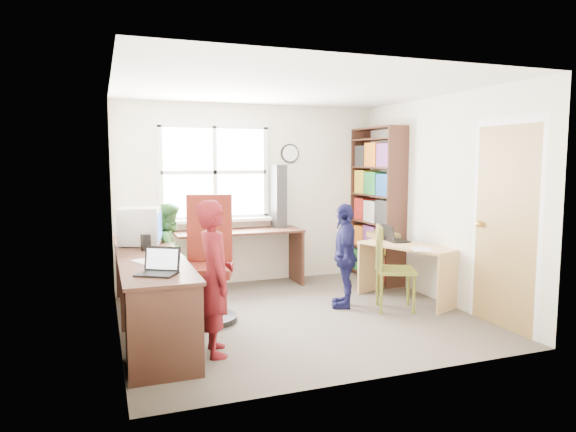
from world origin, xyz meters
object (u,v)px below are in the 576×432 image
object	(u,v)px
bookshelf	(377,208)
wooden_chair	(389,264)
potted_plant	(201,220)
person_green	(170,254)
laptop_right	(393,237)
cd_tower	(279,196)
crt_monitor	(140,226)
person_navy	(345,255)
laptop_left	(159,268)
swivel_chair	(209,267)
person_red	(215,278)
l_desk	(175,291)
right_desk	(408,260)

from	to	relation	value
bookshelf	wooden_chair	distance (m)	1.54
potted_plant	person_green	xyz separation A→B (m)	(-0.46, -0.54, -0.32)
laptop_right	cd_tower	world-z (taller)	cd_tower
crt_monitor	person_navy	distance (m)	2.27
crt_monitor	cd_tower	size ratio (longest dim) A/B	0.57
wooden_chair	potted_plant	bearing A→B (deg)	161.44
laptop_left	swivel_chair	bearing A→B (deg)	90.34
person_red	person_green	size ratio (longest dim) A/B	1.14
laptop_left	cd_tower	bearing A→B (deg)	82.55
bookshelf	person_navy	size ratio (longest dim) A/B	1.78
swivel_chair	crt_monitor	bearing A→B (deg)	163.96
cd_tower	l_desk	bearing A→B (deg)	-147.31
l_desk	potted_plant	world-z (taller)	potted_plant
person_red	person_green	bearing A→B (deg)	8.79
bookshelf	cd_tower	world-z (taller)	bookshelf
l_desk	crt_monitor	xyz separation A→B (m)	(-0.23, 0.94, 0.50)
right_desk	person_green	distance (m)	2.78
swivel_chair	crt_monitor	distance (m)	0.88
swivel_chair	wooden_chair	bearing A→B (deg)	8.23
wooden_chair	potted_plant	xyz separation A→B (m)	(-1.78, 1.61, 0.39)
bookshelf	person_navy	world-z (taller)	bookshelf
laptop_left	person_red	world-z (taller)	person_red
person_navy	person_green	bearing A→B (deg)	-88.74
swivel_chair	laptop_right	world-z (taller)	swivel_chair
bookshelf	person_green	distance (m)	2.89
swivel_chair	crt_monitor	xyz separation A→B (m)	(-0.64, 0.44, 0.40)
laptop_left	person_red	bearing A→B (deg)	38.16
crt_monitor	person_red	bearing A→B (deg)	-57.18
bookshelf	person_green	xyz separation A→B (m)	(-2.84, -0.26, -0.42)
l_desk	swivel_chair	distance (m)	0.66
laptop_left	person_navy	bearing A→B (deg)	54.78
swivel_chair	laptop_left	bearing A→B (deg)	-101.57
bookshelf	crt_monitor	size ratio (longest dim) A/B	4.33
crt_monitor	laptop_right	size ratio (longest dim) A/B	1.47
bookshelf	crt_monitor	distance (m)	3.23
wooden_chair	cd_tower	world-z (taller)	cd_tower
right_desk	potted_plant	world-z (taller)	potted_plant
laptop_right	cd_tower	size ratio (longest dim) A/B	0.39
laptop_left	laptop_right	size ratio (longest dim) A/B	1.17
swivel_chair	person_navy	size ratio (longest dim) A/B	1.10
bookshelf	crt_monitor	xyz separation A→B (m)	(-3.19, -0.53, -0.05)
l_desk	bookshelf	bearing A→B (deg)	26.43
bookshelf	person_red	distance (m)	3.34
person_red	person_green	xyz separation A→B (m)	(-0.16, 1.69, -0.08)
swivel_chair	person_green	distance (m)	0.77
laptop_left	person_navy	world-z (taller)	person_navy
wooden_chair	crt_monitor	bearing A→B (deg)	-173.72
potted_plant	person_navy	xyz separation A→B (m)	(1.37, -1.33, -0.31)
person_red	l_desk	bearing A→B (deg)	32.94
right_desk	person_navy	world-z (taller)	person_navy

